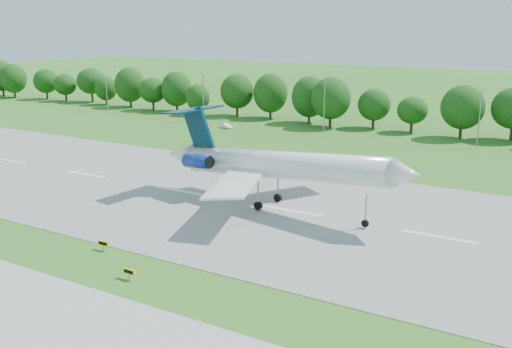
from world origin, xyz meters
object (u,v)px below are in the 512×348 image
at_px(airliner, 269,163).
at_px(service_vehicle_b, 204,125).
at_px(service_vehicle_a, 226,126).
at_px(taxi_sign_left, 129,272).

xyz_separation_m(airliner, service_vehicle_b, (-45.03, 48.19, -5.76)).
relative_size(airliner, service_vehicle_b, 10.51).
bearing_deg(service_vehicle_b, airliner, -107.70).
bearing_deg(airliner, service_vehicle_b, 140.21).
xyz_separation_m(airliner, service_vehicle_a, (-39.74, 50.15, -5.85)).
bearing_deg(service_vehicle_b, taxi_sign_left, -120.76).
bearing_deg(service_vehicle_a, taxi_sign_left, -135.68).
relative_size(taxi_sign_left, service_vehicle_b, 0.41).
relative_size(airliner, service_vehicle_a, 11.54).
distance_m(airliner, taxi_sign_left, 28.79).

